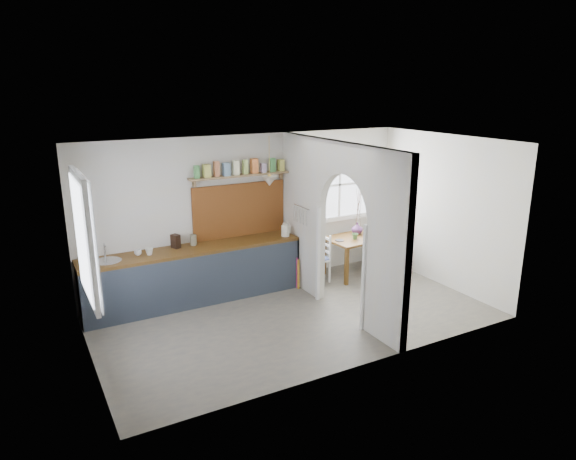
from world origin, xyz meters
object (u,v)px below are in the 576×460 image
chair_left (316,258)px  kettle (285,230)px  chair_right (392,242)px  vase (357,228)px  dining_table (357,256)px

chair_left → kettle: kettle is taller
chair_right → vase: size_ratio=4.36×
chair_right → dining_table: bearing=111.0°
vase → dining_table: bearing=-123.4°
chair_right → kettle: 2.35m
chair_right → vase: bearing=98.2°
chair_right → vase: (-0.74, 0.14, 0.35)m
chair_left → vase: vase is taller
dining_table → chair_right: 0.86m
dining_table → vase: bearing=51.7°
chair_left → vase: bearing=98.0°
vase → chair_right: bearing=-10.3°
dining_table → kettle: 1.57m
chair_left → chair_right: (1.70, -0.02, 0.04)m
chair_left → chair_right: chair_right is taller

